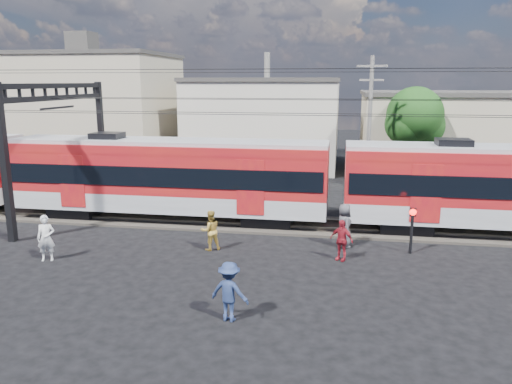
{
  "coord_description": "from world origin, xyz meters",
  "views": [
    {
      "loc": [
        4.36,
        -15.74,
        7.01
      ],
      "look_at": [
        0.81,
        5.0,
        2.34
      ],
      "focal_mm": 35.0,
      "sensor_mm": 36.0,
      "label": 1
    }
  ],
  "objects_px": {
    "pedestrian_a": "(46,238)",
    "pedestrian_c": "(229,292)",
    "crossing_signal": "(412,222)",
    "commuter_train": "(173,175)"
  },
  "relations": [
    {
      "from": "commuter_train",
      "to": "pedestrian_c",
      "type": "bearing_deg",
      "value": -63.0
    },
    {
      "from": "commuter_train",
      "to": "crossing_signal",
      "type": "bearing_deg",
      "value": -15.69
    },
    {
      "from": "pedestrian_c",
      "to": "crossing_signal",
      "type": "bearing_deg",
      "value": -118.63
    },
    {
      "from": "pedestrian_c",
      "to": "commuter_train",
      "type": "bearing_deg",
      "value": -50.79
    },
    {
      "from": "crossing_signal",
      "to": "pedestrian_a",
      "type": "bearing_deg",
      "value": -167.19
    },
    {
      "from": "pedestrian_a",
      "to": "crossing_signal",
      "type": "relative_size",
      "value": 0.95
    },
    {
      "from": "commuter_train",
      "to": "pedestrian_c",
      "type": "relative_size",
      "value": 27.46
    },
    {
      "from": "pedestrian_a",
      "to": "pedestrian_c",
      "type": "distance_m",
      "value": 9.15
    },
    {
      "from": "commuter_train",
      "to": "pedestrian_a",
      "type": "bearing_deg",
      "value": -115.52
    },
    {
      "from": "commuter_train",
      "to": "crossing_signal",
      "type": "xyz_separation_m",
      "value": [
        11.35,
        -3.19,
        -1.04
      ]
    }
  ]
}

